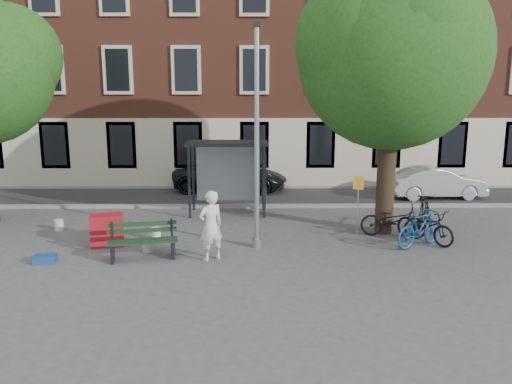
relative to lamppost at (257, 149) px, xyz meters
The scene contains 22 objects.
ground 2.78m from the lamppost, ahead, with size 90.00×90.00×0.00m, color #4C4C4F.
road 7.53m from the lamppost, 90.00° to the left, with size 40.00×4.00×0.01m, color #28282B.
curb_near 5.69m from the lamppost, 90.00° to the left, with size 40.00×0.25×0.12m, color gray.
curb_far 9.40m from the lamppost, 90.00° to the left, with size 40.00×0.25×0.12m, color gray.
building_row 13.67m from the lamppost, 90.00° to the left, with size 30.00×8.00×14.00m, color brown.
lamppost is the anchor object (origin of this frame).
tree_right 5.10m from the lamppost, 19.03° to the left, with size 5.76×5.60×8.20m.
bus_shelter 4.24m from the lamppost, 98.43° to the left, with size 2.85×1.45×2.62m.
painter 2.48m from the lamppost, 137.33° to the right, with size 0.67×0.44×1.84m, color white.
bench 3.95m from the lamppost, 162.11° to the right, with size 1.88×0.95×0.93m.
bike_a 4.82m from the lamppost, 12.89° to the left, with size 0.68×1.94×1.02m, color black.
bike_b 5.13m from the lamppost, ahead, with size 0.51×1.81×1.09m, color navy.
bike_c 5.43m from the lamppost, ahead, with size 0.66×1.90×1.00m, color black.
bike_d 5.86m from the lamppost, 15.75° to the left, with size 0.54×1.92×1.15m, color black.
car_dark 8.72m from the lamppost, 97.31° to the left, with size 2.32×5.03×1.40m, color black.
car_silver 10.34m from the lamppost, 41.73° to the left, with size 1.37×3.93×1.30m, color #B5BABE.
red_stand 4.88m from the lamppost, behind, with size 0.90×0.60×0.90m, color maroon.
blue_crate 6.23m from the lamppost, 166.66° to the right, with size 0.55×0.40×0.20m, color navy.
bucket_a 4.00m from the lamppost, behind, with size 0.28×0.28×0.36m, color silver.
bucket_b 4.05m from the lamppost, 165.50° to the left, with size 0.28×0.28×0.36m, color white.
bucket_c 7.03m from the lamppost, 163.93° to the left, with size 0.28×0.28×0.36m, color silver.
notice_sign 3.68m from the lamppost, 22.44° to the left, with size 0.31×0.13×1.82m.
Camera 1 is at (-0.16, -13.60, 4.27)m, focal length 35.00 mm.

